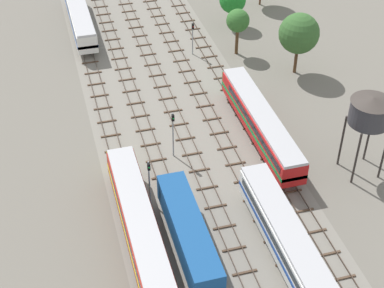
{
  "coord_description": "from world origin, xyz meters",
  "views": [
    {
      "loc": [
        -14.15,
        -1.33,
        42.59
      ],
      "look_at": [
        0.0,
        49.53,
        1.5
      ],
      "focal_mm": 55.23,
      "sensor_mm": 36.0,
      "label": 1
    }
  ],
  "objects": [
    {
      "name": "track_centre_left",
      "position": [
        0.0,
        57.0,
        0.14
      ],
      "size": [
        2.4,
        126.0,
        0.29
      ],
      "color": "#47382D",
      "rests_on": "ground"
    },
    {
      "name": "lineside_tree_2",
      "position": [
        12.56,
        70.51,
        5.17
      ],
      "size": [
        3.32,
        3.32,
        6.91
      ],
      "color": "#4C331E",
      "rests_on": "ground"
    },
    {
      "name": "freight_boxcar_left_near",
      "position": [
        -4.21,
        35.57,
        2.45
      ],
      "size": [
        2.87,
        14.0,
        3.6
      ],
      "color": "#194C8C",
      "rests_on": "ground"
    },
    {
      "name": "track_far_left",
      "position": [
        -8.44,
        57.0,
        0.14
      ],
      "size": [
        2.4,
        126.0,
        0.29
      ],
      "color": "#47382D",
      "rests_on": "ground"
    },
    {
      "name": "water_tower",
      "position": [
        16.97,
        41.87,
        8.0
      ],
      "size": [
        4.55,
        4.55,
        9.66
      ],
      "color": "#2D2826",
      "rests_on": "ground"
    },
    {
      "name": "track_left",
      "position": [
        -4.22,
        57.0,
        0.14
      ],
      "size": [
        2.4,
        126.0,
        0.29
      ],
      "color": "#47382D",
      "rests_on": "ground"
    },
    {
      "name": "passenger_coach_centre_nearest",
      "position": [
        4.22,
        30.3,
        2.61
      ],
      "size": [
        2.96,
        22.0,
        3.8
      ],
      "color": "white",
      "rests_on": "ground"
    },
    {
      "name": "lineside_tree_0",
      "position": [
        14.74,
        79.17,
        4.33
      ],
      "size": [
        4.14,
        4.14,
        6.42
      ],
      "color": "#4C331E",
      "rests_on": "ground"
    },
    {
      "name": "ballast_bed",
      "position": [
        0.0,
        56.0,
        0.0
      ],
      "size": [
        20.88,
        176.0,
        0.01
      ],
      "primitive_type": "cube",
      "color": "gray",
      "rests_on": "ground"
    },
    {
      "name": "track_centre",
      "position": [
        4.22,
        57.0,
        0.14
      ],
      "size": [
        2.4,
        126.0,
        0.29
      ],
      "color": "#47382D",
      "rests_on": "ground"
    },
    {
      "name": "ground_plane",
      "position": [
        0.0,
        56.0,
        0.0
      ],
      "size": [
        480.0,
        480.0,
        0.0
      ],
      "primitive_type": "plane",
      "color": "slate"
    },
    {
      "name": "signal_post_nearest",
      "position": [
        -6.33,
        42.82,
        3.54
      ],
      "size": [
        0.28,
        0.47,
        5.59
      ],
      "color": "gray",
      "rests_on": "ground"
    },
    {
      "name": "signal_post_mid",
      "position": [
        -2.11,
        49.8,
        3.74
      ],
      "size": [
        0.28,
        0.47,
        5.94
      ],
      "color": "gray",
      "rests_on": "ground"
    },
    {
      "name": "diesel_railcar_far_left_mid",
      "position": [
        -8.44,
        37.71,
        2.6
      ],
      "size": [
        2.96,
        20.5,
        3.8
      ],
      "color": "maroon",
      "rests_on": "ground"
    },
    {
      "name": "diesel_railcar_far_left_far",
      "position": [
        -8.44,
        84.04,
        2.6
      ],
      "size": [
        2.96,
        20.5,
        3.8
      ],
      "color": "white",
      "rests_on": "ground"
    },
    {
      "name": "lineside_tree_3",
      "position": [
        18.66,
        63.33,
        5.95
      ],
      "size": [
        5.48,
        5.48,
        8.71
      ],
      "color": "#4C331E",
      "rests_on": "ground"
    },
    {
      "name": "diesel_railcar_centre_right_midfar",
      "position": [
        8.44,
        50.11,
        2.6
      ],
      "size": [
        2.96,
        20.5,
        3.8
      ],
      "color": "red",
      "rests_on": "ground"
    },
    {
      "name": "signal_post_near",
      "position": [
        6.33,
        71.96,
        3.22
      ],
      "size": [
        0.28,
        0.47,
        5.03
      ],
      "color": "gray",
      "rests_on": "ground"
    },
    {
      "name": "track_centre_right",
      "position": [
        8.44,
        57.0,
        0.14
      ],
      "size": [
        2.4,
        126.0,
        0.29
      ],
      "color": "#47382D",
      "rests_on": "ground"
    }
  ]
}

